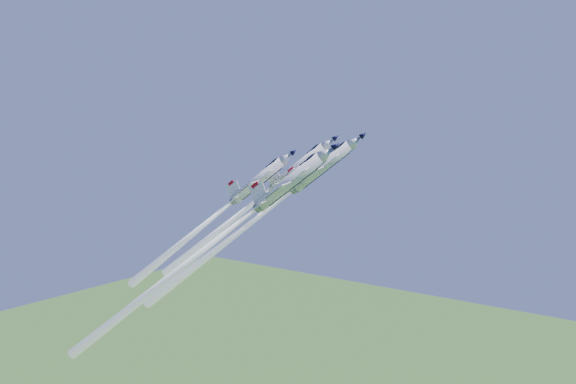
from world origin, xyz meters
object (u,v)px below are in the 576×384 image
Objects in this scene: jet_left at (250,206)px; jet_slot at (212,218)px; jet_lead at (252,222)px; jet_right at (196,256)px.

jet_left reaches higher than jet_slot.
jet_lead reaches higher than jet_right.
jet_lead is 0.80× the size of jet_right.
jet_left is (-2.98, 3.10, 2.33)m from jet_lead.
jet_lead is 1.20× the size of jet_left.
jet_left is at bearing 143.92° from jet_right.
jet_right is at bearing -3.94° from jet_slot.
jet_left is at bearing -150.50° from jet_lead.
jet_lead is at bearing 88.15° from jet_slot.
jet_lead is at bearing 121.00° from jet_right.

